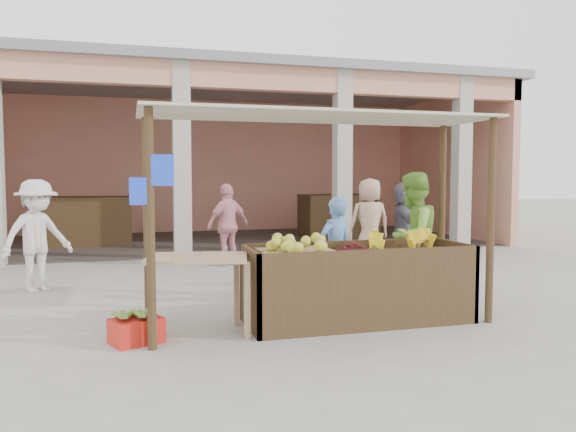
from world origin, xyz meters
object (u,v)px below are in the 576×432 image
object	(u,v)px
vendor_green	(412,234)
motorcycle	(304,256)
side_table	(197,269)
red_crate	(136,331)
vendor_blue	(335,248)
fruit_stall	(358,287)

from	to	relation	value
vendor_green	motorcycle	bearing A→B (deg)	-85.75
side_table	red_crate	size ratio (longest dim) A/B	2.39
red_crate	vendor_blue	xyz separation A→B (m)	(2.53, 1.01, 0.64)
side_table	vendor_green	size ratio (longest dim) A/B	0.63
side_table	motorcycle	xyz separation A→B (m)	(1.88, 2.18, -0.24)
red_crate	vendor_green	xyz separation A→B (m)	(3.59, 0.91, 0.80)
vendor_green	fruit_stall	bearing A→B (deg)	0.73
motorcycle	vendor_green	bearing A→B (deg)	-122.49
red_crate	vendor_blue	distance (m)	2.80
fruit_stall	vendor_green	size ratio (longest dim) A/B	1.41
side_table	motorcycle	size ratio (longest dim) A/B	0.64
vendor_blue	motorcycle	distance (m)	1.34
side_table	vendor_blue	world-z (taller)	vendor_blue
fruit_stall	vendor_blue	bearing A→B (deg)	87.65
fruit_stall	motorcycle	xyz separation A→B (m)	(0.02, 2.14, 0.07)
side_table	vendor_blue	distance (m)	2.09
red_crate	motorcycle	xyz separation A→B (m)	(2.51, 2.32, 0.35)
fruit_stall	vendor_blue	distance (m)	0.91
fruit_stall	motorcycle	size ratio (longest dim) A/B	1.44
fruit_stall	side_table	bearing A→B (deg)	-178.57
vendor_blue	motorcycle	xyz separation A→B (m)	(-0.02, 1.30, -0.29)
side_table	vendor_green	world-z (taller)	vendor_green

